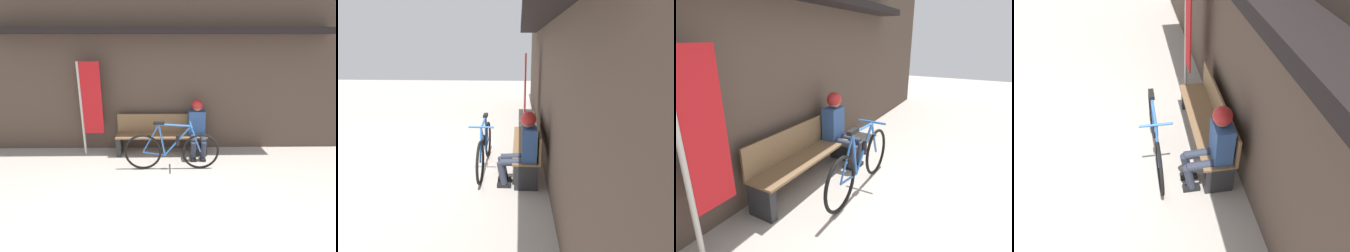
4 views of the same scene
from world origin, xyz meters
The scene contains 6 objects.
ground_plane centered at (0.00, 0.00, 0.00)m, with size 24.00×24.00×0.00m, color #ADA399.
storefront_wall centered at (0.00, 2.96, 1.66)m, with size 12.00×0.56×3.20m.
park_bench_near centered at (-0.03, 2.64, 0.40)m, with size 1.89×0.42×0.83m.
bicycle centered at (0.16, 1.87, 0.38)m, with size 1.76×0.40×0.93m.
person_seated centered at (0.71, 2.53, 0.67)m, with size 0.34×0.60×1.18m.
banner_pole centered at (-1.50, 2.60, 1.13)m, with size 0.45×0.05×1.93m.
Camera 2 is at (4.40, 2.46, 2.09)m, focal length 28.00 mm.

